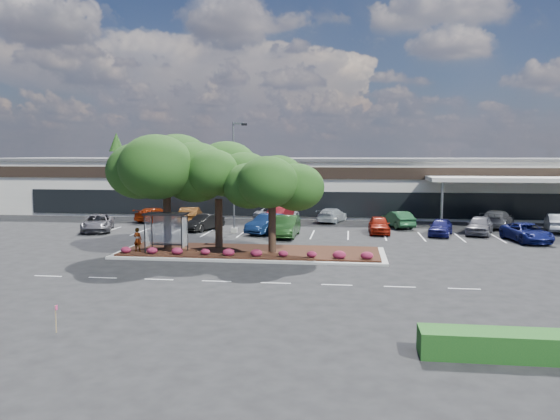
# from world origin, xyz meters

# --- Properties ---
(ground) EXTENTS (160.00, 160.00, 0.00)m
(ground) POSITION_xyz_m (0.00, 0.00, 0.00)
(ground) COLOR black
(ground) RESTS_ON ground
(retail_store) EXTENTS (80.40, 25.20, 6.25)m
(retail_store) POSITION_xyz_m (0.06, 33.91, 3.15)
(retail_store) COLOR silver
(retail_store) RESTS_ON ground
(landscape_island) EXTENTS (18.00, 6.00, 0.26)m
(landscape_island) POSITION_xyz_m (-2.00, 4.00, 0.12)
(landscape_island) COLOR #A9A9A3
(landscape_island) RESTS_ON ground
(lane_markings) EXTENTS (33.12, 20.06, 0.01)m
(lane_markings) POSITION_xyz_m (-0.14, 10.42, 0.01)
(lane_markings) COLOR silver
(lane_markings) RESTS_ON ground
(shrub_row) EXTENTS (17.00, 0.80, 0.50)m
(shrub_row) POSITION_xyz_m (-2.00, 1.90, 0.51)
(shrub_row) COLOR maroon
(shrub_row) RESTS_ON landscape_island
(bus_shelter) EXTENTS (2.75, 1.55, 2.59)m
(bus_shelter) POSITION_xyz_m (-7.50, 2.95, 2.31)
(bus_shelter) COLOR black
(bus_shelter) RESTS_ON landscape_island
(island_tree_west) EXTENTS (7.20, 7.20, 7.89)m
(island_tree_west) POSITION_xyz_m (-8.00, 4.50, 4.21)
(island_tree_west) COLOR #1C3912
(island_tree_west) RESTS_ON landscape_island
(island_tree_mid) EXTENTS (6.60, 6.60, 7.32)m
(island_tree_mid) POSITION_xyz_m (-4.50, 5.20, 3.92)
(island_tree_mid) COLOR #1C3912
(island_tree_mid) RESTS_ON landscape_island
(island_tree_east) EXTENTS (5.80, 5.80, 6.50)m
(island_tree_east) POSITION_xyz_m (-0.50, 3.70, 3.51)
(island_tree_east) COLOR #1C3912
(island_tree_east) RESTS_ON landscape_island
(hedge_south_east) EXTENTS (6.00, 1.30, 0.90)m
(hedge_south_east) POSITION_xyz_m (10.00, -13.50, 0.45)
(hedge_south_east) COLOR #164B1B
(hedge_south_east) RESTS_ON ground
(conifer_north_west) EXTENTS (4.40, 4.40, 10.00)m
(conifer_north_west) POSITION_xyz_m (-30.00, 46.00, 5.00)
(conifer_north_west) COLOR #1C3912
(conifer_north_west) RESTS_ON ground
(person_waiting) EXTENTS (0.64, 0.48, 1.61)m
(person_waiting) POSITION_xyz_m (-9.45, 2.65, 1.07)
(person_waiting) COLOR #594C47
(person_waiting) RESTS_ON landscape_island
(light_pole) EXTENTS (1.42, 0.73, 9.46)m
(light_pole) POSITION_xyz_m (-5.18, 13.91, 4.18)
(light_pole) COLOR #A9A9A3
(light_pole) RESTS_ON ground
(survey_stake) EXTENTS (0.07, 0.14, 1.08)m
(survey_stake) POSITION_xyz_m (-6.39, -13.00, 0.69)
(survey_stake) COLOR tan
(survey_stake) RESTS_ON ground
(car_0) EXTENTS (4.02, 5.77, 1.46)m
(car_0) POSITION_xyz_m (-17.33, 13.09, 0.73)
(car_0) COLOR #5B5A61
(car_0) RESTS_ON ground
(car_1) EXTENTS (3.01, 4.50, 1.40)m
(car_1) POSITION_xyz_m (-8.23, 14.91, 0.70)
(car_1) COLOR black
(car_1) RESTS_ON ground
(car_3) EXTENTS (3.58, 5.23, 1.63)m
(car_3) POSITION_xyz_m (-2.32, 13.92, 0.82)
(car_3) COLOR navy
(car_3) RESTS_ON ground
(car_4) EXTENTS (1.96, 5.22, 1.70)m
(car_4) POSITION_xyz_m (-0.57, 12.15, 0.85)
(car_4) COLOR #1D421A
(car_4) RESTS_ON ground
(car_5) EXTENTS (1.74, 4.32, 1.47)m
(car_5) POSITION_xyz_m (7.10, 14.90, 0.74)
(car_5) COLOR maroon
(car_5) RESTS_ON ground
(car_6) EXTENTS (2.73, 4.49, 1.43)m
(car_6) POSITION_xyz_m (12.10, 14.30, 0.72)
(car_6) COLOR #151756
(car_6) RESTS_ON ground
(car_7) EXTENTS (3.29, 4.98, 1.58)m
(car_7) POSITION_xyz_m (15.47, 15.36, 0.79)
(car_7) COLOR slate
(car_7) RESTS_ON ground
(car_8) EXTENTS (3.22, 5.47, 1.43)m
(car_8) POSITION_xyz_m (18.19, 11.88, 0.71)
(car_8) COLOR navy
(car_8) RESTS_ON ground
(car_9) EXTENTS (3.47, 5.22, 1.40)m
(car_9) POSITION_xyz_m (-14.78, 20.46, 0.70)
(car_9) COLOR maroon
(car_9) RESTS_ON ground
(car_10) EXTENTS (2.47, 5.19, 1.64)m
(car_10) POSITION_xyz_m (-10.67, 18.87, 0.82)
(car_10) COLOR brown
(car_10) RESTS_ON ground
(car_11) EXTENTS (4.71, 6.24, 1.57)m
(car_11) POSITION_xyz_m (-2.59, 21.99, 0.79)
(car_11) COLOR #AEB3BC
(car_11) RESTS_ON ground
(car_12) EXTENTS (2.71, 5.09, 1.59)m
(car_12) POSITION_xyz_m (-2.07, 21.47, 0.80)
(car_12) COLOR maroon
(car_12) RESTS_ON ground
(car_13) EXTENTS (3.26, 5.25, 1.42)m
(car_13) POSITION_xyz_m (2.84, 22.05, 0.71)
(car_13) COLOR #B4BCC1
(car_13) RESTS_ON ground
(car_14) EXTENTS (3.02, 4.82, 1.50)m
(car_14) POSITION_xyz_m (9.00, 19.03, 0.75)
(car_14) COLOR #20522C
(car_14) RESTS_ON ground
(car_16) EXTENTS (4.44, 6.05, 1.63)m
(car_16) POSITION_xyz_m (18.04, 19.99, 0.81)
(car_16) COLOR #525359
(car_16) RESTS_ON ground
(car_17) EXTENTS (2.67, 5.02, 1.57)m
(car_17) POSITION_xyz_m (22.59, 18.03, 0.79)
(car_17) COLOR #A5AAB0
(car_17) RESTS_ON ground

